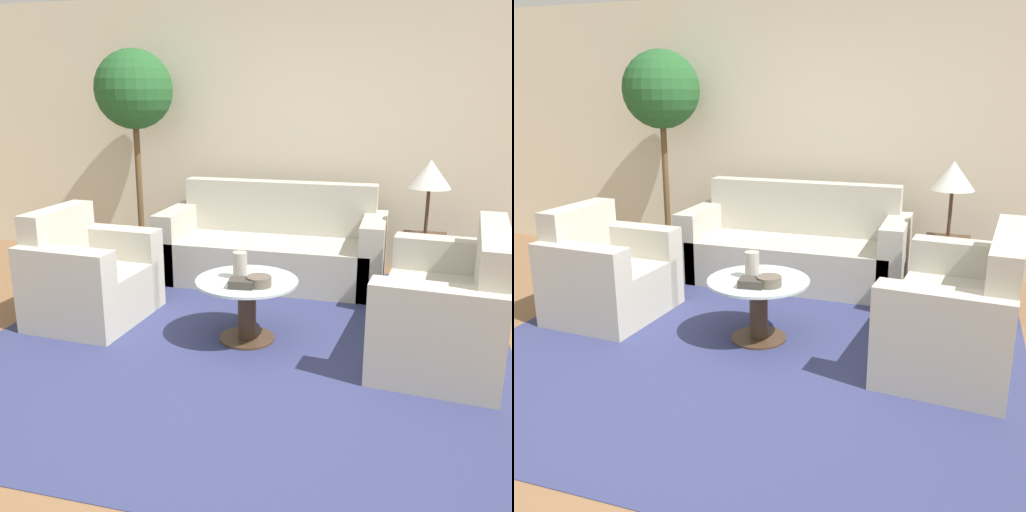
% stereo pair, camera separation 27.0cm
% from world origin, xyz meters
% --- Properties ---
extents(ground_plane, '(14.00, 14.00, 0.00)m').
position_xyz_m(ground_plane, '(0.00, 0.00, 0.00)').
color(ground_plane, brown).
extents(wall_back, '(10.00, 0.06, 2.60)m').
position_xyz_m(wall_back, '(0.00, 2.76, 1.30)').
color(wall_back, beige).
rests_on(wall_back, ground_plane).
extents(rug, '(3.59, 3.62, 0.01)m').
position_xyz_m(rug, '(0.05, 0.72, 0.00)').
color(rug, navy).
rests_on(rug, ground_plane).
extents(sofa_main, '(2.02, 0.81, 0.89)m').
position_xyz_m(sofa_main, '(-0.08, 2.11, 0.29)').
color(sofa_main, '#B2AD9E').
rests_on(sofa_main, ground_plane).
extents(armchair, '(0.80, 0.94, 0.86)m').
position_xyz_m(armchair, '(-1.25, 0.81, 0.30)').
color(armchair, '#B2AD9E').
rests_on(armchair, ground_plane).
extents(loveseat, '(0.89, 1.44, 0.87)m').
position_xyz_m(loveseat, '(1.42, 0.88, 0.29)').
color(loveseat, '#B2AD9E').
rests_on(loveseat, ground_plane).
extents(coffee_table, '(0.72, 0.72, 0.45)m').
position_xyz_m(coffee_table, '(0.05, 0.72, 0.29)').
color(coffee_table, '#422D1E').
rests_on(coffee_table, ground_plane).
extents(side_table, '(0.36, 0.36, 0.53)m').
position_xyz_m(side_table, '(1.26, 2.03, 0.26)').
color(side_table, '#422D1E').
rests_on(side_table, ground_plane).
extents(table_lamp, '(0.35, 0.35, 0.64)m').
position_xyz_m(table_lamp, '(1.26, 2.03, 1.03)').
color(table_lamp, '#422D1E').
rests_on(table_lamp, side_table).
extents(potted_plant, '(0.75, 0.75, 2.10)m').
position_xyz_m(potted_plant, '(-1.49, 2.27, 1.61)').
color(potted_plant, brown).
rests_on(potted_plant, ground_plane).
extents(vase, '(0.10, 0.10, 0.19)m').
position_xyz_m(vase, '(-0.01, 0.75, 0.54)').
color(vase, '#9E998E').
rests_on(vase, coffee_table).
extents(bowl, '(0.17, 0.17, 0.07)m').
position_xyz_m(bowl, '(0.16, 0.62, 0.48)').
color(bowl, brown).
rests_on(bowl, coffee_table).
extents(book_stack, '(0.18, 0.15, 0.05)m').
position_xyz_m(book_stack, '(0.06, 0.57, 0.48)').
color(book_stack, '#38332D').
rests_on(book_stack, coffee_table).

